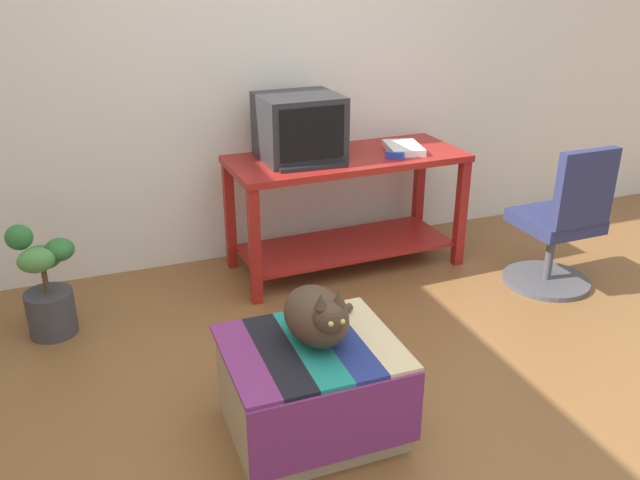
{
  "coord_description": "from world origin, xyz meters",
  "views": [
    {
      "loc": [
        -1.09,
        -1.94,
        1.85
      ],
      "look_at": [
        -0.03,
        0.85,
        0.55
      ],
      "focal_mm": 36.77,
      "sensor_mm": 36.0,
      "label": 1
    }
  ],
  "objects_px": {
    "keyboard": "(311,165)",
    "tv_monitor": "(299,128)",
    "cat": "(318,316)",
    "book": "(403,148)",
    "office_chair": "(561,228)",
    "stapler": "(395,155)",
    "desk": "(346,192)",
    "ottoman_with_blanket": "(311,388)",
    "potted_plant": "(47,289)"
  },
  "relations": [
    {
      "from": "tv_monitor",
      "to": "potted_plant",
      "type": "xyz_separation_m",
      "value": [
        -1.49,
        -0.27,
        -0.66
      ]
    },
    {
      "from": "tv_monitor",
      "to": "cat",
      "type": "height_order",
      "value": "tv_monitor"
    },
    {
      "from": "cat",
      "to": "ottoman_with_blanket",
      "type": "bearing_deg",
      "value": -153.65
    },
    {
      "from": "office_chair",
      "to": "stapler",
      "type": "height_order",
      "value": "office_chair"
    },
    {
      "from": "tv_monitor",
      "to": "office_chair",
      "type": "height_order",
      "value": "tv_monitor"
    },
    {
      "from": "keyboard",
      "to": "ottoman_with_blanket",
      "type": "relative_size",
      "value": 0.57
    },
    {
      "from": "keyboard",
      "to": "stapler",
      "type": "xyz_separation_m",
      "value": [
        0.53,
        -0.01,
        0.01
      ]
    },
    {
      "from": "tv_monitor",
      "to": "keyboard",
      "type": "xyz_separation_m",
      "value": [
        0.01,
        -0.19,
        -0.17
      ]
    },
    {
      "from": "book",
      "to": "office_chair",
      "type": "bearing_deg",
      "value": -33.58
    },
    {
      "from": "office_chair",
      "to": "desk",
      "type": "bearing_deg",
      "value": -36.04
    },
    {
      "from": "ottoman_with_blanket",
      "to": "office_chair",
      "type": "relative_size",
      "value": 0.78
    },
    {
      "from": "keyboard",
      "to": "cat",
      "type": "relative_size",
      "value": 1.04
    },
    {
      "from": "ottoman_with_blanket",
      "to": "office_chair",
      "type": "xyz_separation_m",
      "value": [
        1.82,
        0.71,
        0.18
      ]
    },
    {
      "from": "desk",
      "to": "tv_monitor",
      "type": "height_order",
      "value": "tv_monitor"
    },
    {
      "from": "desk",
      "to": "keyboard",
      "type": "height_order",
      "value": "keyboard"
    },
    {
      "from": "desk",
      "to": "stapler",
      "type": "height_order",
      "value": "stapler"
    },
    {
      "from": "ottoman_with_blanket",
      "to": "keyboard",
      "type": "bearing_deg",
      "value": 69.88
    },
    {
      "from": "tv_monitor",
      "to": "office_chair",
      "type": "distance_m",
      "value": 1.64
    },
    {
      "from": "office_chair",
      "to": "keyboard",
      "type": "bearing_deg",
      "value": -25.02
    },
    {
      "from": "potted_plant",
      "to": "tv_monitor",
      "type": "bearing_deg",
      "value": 10.12
    },
    {
      "from": "desk",
      "to": "cat",
      "type": "bearing_deg",
      "value": -118.74
    },
    {
      "from": "tv_monitor",
      "to": "cat",
      "type": "relative_size",
      "value": 1.24
    },
    {
      "from": "desk",
      "to": "keyboard",
      "type": "bearing_deg",
      "value": -154.88
    },
    {
      "from": "keyboard",
      "to": "stapler",
      "type": "distance_m",
      "value": 0.53
    },
    {
      "from": "stapler",
      "to": "desk",
      "type": "bearing_deg",
      "value": 99.29
    },
    {
      "from": "tv_monitor",
      "to": "potted_plant",
      "type": "relative_size",
      "value": 0.75
    },
    {
      "from": "tv_monitor",
      "to": "stapler",
      "type": "height_order",
      "value": "tv_monitor"
    },
    {
      "from": "tv_monitor",
      "to": "stapler",
      "type": "bearing_deg",
      "value": -22.57
    },
    {
      "from": "desk",
      "to": "cat",
      "type": "height_order",
      "value": "desk"
    },
    {
      "from": "book",
      "to": "cat",
      "type": "xyz_separation_m",
      "value": [
        -1.09,
        -1.39,
        -0.22
      ]
    },
    {
      "from": "book",
      "to": "ottoman_with_blanket",
      "type": "relative_size",
      "value": 0.42
    },
    {
      "from": "stapler",
      "to": "cat",
      "type": "bearing_deg",
      "value": -174.99
    },
    {
      "from": "office_chair",
      "to": "stapler",
      "type": "xyz_separation_m",
      "value": [
        -0.82,
        0.57,
        0.37
      ]
    },
    {
      "from": "desk",
      "to": "cat",
      "type": "relative_size",
      "value": 3.81
    },
    {
      "from": "desk",
      "to": "ottoman_with_blanket",
      "type": "xyz_separation_m",
      "value": [
        -0.76,
        -1.44,
        -0.29
      ]
    },
    {
      "from": "potted_plant",
      "to": "stapler",
      "type": "bearing_deg",
      "value": 1.79
    },
    {
      "from": "desk",
      "to": "potted_plant",
      "type": "xyz_separation_m",
      "value": [
        -1.78,
        -0.22,
        -0.24
      ]
    },
    {
      "from": "desk",
      "to": "book",
      "type": "xyz_separation_m",
      "value": [
        0.37,
        -0.03,
        0.25
      ]
    },
    {
      "from": "desk",
      "to": "book",
      "type": "relative_size",
      "value": 4.95
    },
    {
      "from": "keyboard",
      "to": "tv_monitor",
      "type": "bearing_deg",
      "value": 94.17
    },
    {
      "from": "ottoman_with_blanket",
      "to": "office_chair",
      "type": "height_order",
      "value": "office_chair"
    },
    {
      "from": "book",
      "to": "stapler",
      "type": "relative_size",
      "value": 2.68
    },
    {
      "from": "stapler",
      "to": "book",
      "type": "bearing_deg",
      "value": -1.95
    },
    {
      "from": "tv_monitor",
      "to": "book",
      "type": "distance_m",
      "value": 0.68
    },
    {
      "from": "tv_monitor",
      "to": "book",
      "type": "xyz_separation_m",
      "value": [
        0.66,
        -0.08,
        -0.16
      ]
    },
    {
      "from": "keyboard",
      "to": "stapler",
      "type": "height_order",
      "value": "stapler"
    },
    {
      "from": "keyboard",
      "to": "book",
      "type": "xyz_separation_m",
      "value": [
        0.65,
        0.11,
        0.01
      ]
    },
    {
      "from": "desk",
      "to": "book",
      "type": "bearing_deg",
      "value": -7.04
    },
    {
      "from": "desk",
      "to": "cat",
      "type": "xyz_separation_m",
      "value": [
        -0.72,
        -1.42,
        0.03
      ]
    },
    {
      "from": "desk",
      "to": "office_chair",
      "type": "height_order",
      "value": "office_chair"
    }
  ]
}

